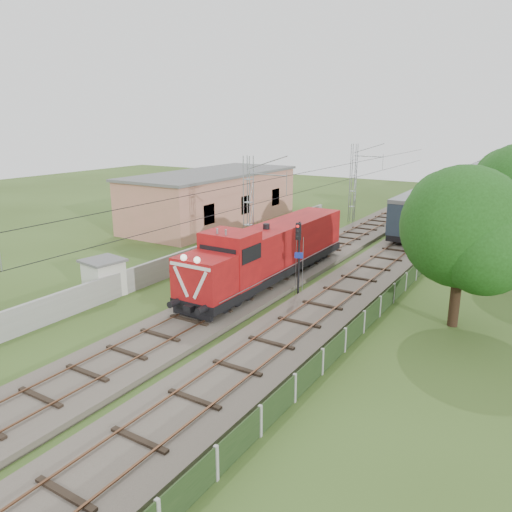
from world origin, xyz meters
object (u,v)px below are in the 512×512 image
Objects in this scene: locomotive at (270,251)px; coach_rake at (495,167)px; signal_post at (299,246)px; relay_hut at (104,277)px.

coach_rake is at bearing 85.82° from locomotive.
signal_post is 1.83× the size of relay_hut.
relay_hut is (-7.40, -7.28, -1.03)m from locomotive.
relay_hut is at bearing -135.47° from locomotive.
locomotive is 6.59× the size of relay_hut.
signal_post reaches higher than coach_rake.
locomotive is 3.61× the size of signal_post.
coach_rake is 24.27× the size of signal_post.
signal_post is at bearing 31.26° from relay_hut.
signal_post is at bearing -91.93° from coach_rake.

